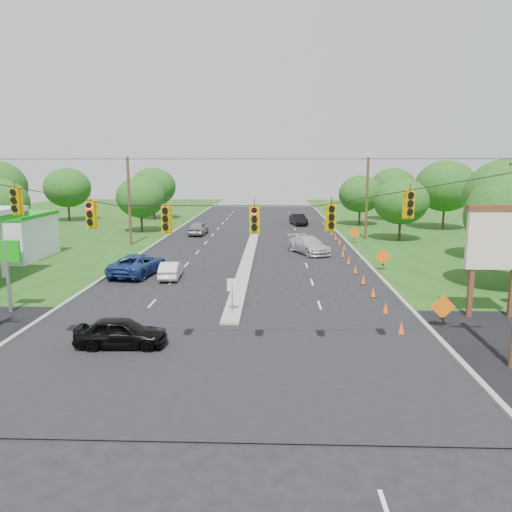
{
  "coord_description": "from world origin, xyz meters",
  "views": [
    {
      "loc": [
        2.26,
        -20.52,
        8.15
      ],
      "look_at": [
        1.21,
        8.87,
        2.8
      ],
      "focal_mm": 35.0,
      "sensor_mm": 36.0,
      "label": 1
    }
  ],
  "objects_px": {
    "white_sedan": "(171,270)",
    "blue_pickup": "(138,264)",
    "black_sedan": "(121,333)",
    "pylon_sign": "(499,244)"
  },
  "relations": [
    {
      "from": "white_sedan",
      "to": "black_sedan",
      "type": "bearing_deg",
      "value": 89.13
    },
    {
      "from": "white_sedan",
      "to": "blue_pickup",
      "type": "distance_m",
      "value": 2.92
    },
    {
      "from": "black_sedan",
      "to": "blue_pickup",
      "type": "bearing_deg",
      "value": 10.53
    },
    {
      "from": "black_sedan",
      "to": "blue_pickup",
      "type": "height_order",
      "value": "blue_pickup"
    },
    {
      "from": "pylon_sign",
      "to": "white_sedan",
      "type": "distance_m",
      "value": 21.67
    },
    {
      "from": "black_sedan",
      "to": "white_sedan",
      "type": "xyz_separation_m",
      "value": [
        -0.63,
        14.08,
        -0.07
      ]
    },
    {
      "from": "pylon_sign",
      "to": "black_sedan",
      "type": "xyz_separation_m",
      "value": [
        -18.93,
        -5.38,
        -3.3
      ]
    },
    {
      "from": "white_sedan",
      "to": "blue_pickup",
      "type": "height_order",
      "value": "blue_pickup"
    },
    {
      "from": "white_sedan",
      "to": "blue_pickup",
      "type": "xyz_separation_m",
      "value": [
        -2.72,
        1.04,
        0.18
      ]
    },
    {
      "from": "black_sedan",
      "to": "white_sedan",
      "type": "distance_m",
      "value": 14.1
    }
  ]
}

